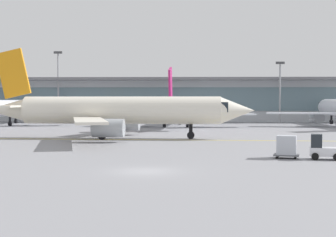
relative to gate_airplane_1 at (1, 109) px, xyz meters
The scene contains 10 objects.
ground_plane 68.44m from the gate_airplane_1, 62.08° to the right, with size 400.00×400.00×0.00m, color gray.
taxiway_centreline_stripe 42.28m from the gate_airplane_1, 50.84° to the right, with size 110.00×0.36×0.01m, color yellow.
terminal_concourse 37.68m from the gate_airplane_1, 31.73° to the left, with size 204.92×11.00×9.60m.
gate_airplane_1 is the anchor object (origin of this frame).
gate_airplane_2 33.24m from the gate_airplane_1, ahead, with size 28.17×30.34×10.05m.
taxiing_regional_jet 40.32m from the gate_airplane_1, 49.51° to the right, with size 34.99×32.50×11.59m.
baggage_tug 70.30m from the gate_airplane_1, 48.83° to the right, with size 2.86×2.13×2.10m.
cargo_dolly_lead 67.87m from the gate_airplane_1, 50.27° to the right, with size 2.42×2.06×1.94m.
apron_light_mast_1 16.51m from the gate_airplane_1, 61.77° to the left, with size 1.80×0.36×15.14m.
apron_light_mast_2 55.48m from the gate_airplane_1, 12.00° to the left, with size 1.80×0.36×12.66m.
Camera 1 is at (2.85, -36.10, 5.10)m, focal length 55.60 mm.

